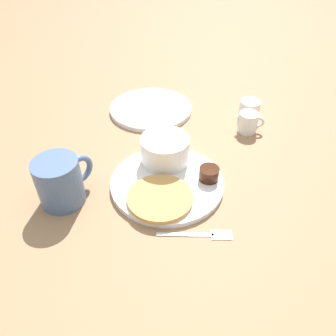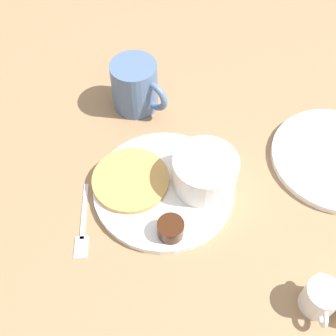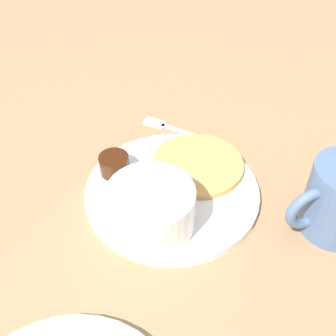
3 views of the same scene
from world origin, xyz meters
name	(u,v)px [view 3 (image 3 of 3)]	position (x,y,z in m)	size (l,w,h in m)	color
ground_plane	(172,195)	(0.00, 0.00, 0.00)	(4.00, 4.00, 0.00)	#93704C
plate	(172,192)	(0.00, 0.00, 0.01)	(0.23, 0.23, 0.01)	white
pancake_stack	(198,165)	(0.05, 0.02, 0.02)	(0.13, 0.13, 0.01)	tan
bowl	(151,208)	(-0.05, -0.05, 0.04)	(0.11, 0.11, 0.06)	white
syrup_cup	(114,164)	(-0.06, 0.06, 0.03)	(0.04, 0.04, 0.03)	#38190A
butter_ramekin	(137,220)	(-0.07, -0.05, 0.03)	(0.05, 0.05, 0.04)	white
fork	(172,128)	(0.06, 0.13, 0.00)	(0.09, 0.11, 0.00)	silver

